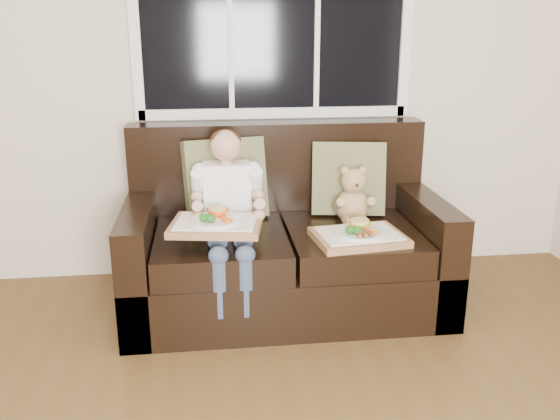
{
  "coord_description": "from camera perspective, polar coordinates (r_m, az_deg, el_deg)",
  "views": [
    {
      "loc": [
        -0.05,
        -1.03,
        1.49
      ],
      "look_at": [
        0.3,
        1.85,
        0.58
      ],
      "focal_mm": 38.0,
      "sensor_mm": 36.0,
      "label": 1
    }
  ],
  "objects": [
    {
      "name": "loveseat",
      "position": [
        3.3,
        0.38,
        -3.67
      ],
      "size": [
        1.7,
        0.92,
        0.96
      ],
      "color": "black",
      "rests_on": "ground"
    },
    {
      "name": "pillow_left",
      "position": [
        3.31,
        -5.29,
        2.96
      ],
      "size": [
        0.48,
        0.3,
        0.46
      ],
      "rotation": [
        -0.21,
        0.0,
        0.23
      ],
      "color": "olive",
      "rests_on": "loveseat"
    },
    {
      "name": "pillow_right",
      "position": [
        3.4,
        6.59,
        3.03
      ],
      "size": [
        0.44,
        0.25,
        0.42
      ],
      "rotation": [
        -0.21,
        0.0,
        -0.17
      ],
      "color": "olive",
      "rests_on": "loveseat"
    },
    {
      "name": "child",
      "position": [
        3.06,
        -5.04,
        0.99
      ],
      "size": [
        0.36,
        0.59,
        0.82
      ],
      "color": "white",
      "rests_on": "loveseat"
    },
    {
      "name": "teddy_bear",
      "position": [
        3.28,
        7.02,
        1.07
      ],
      "size": [
        0.19,
        0.24,
        0.33
      ],
      "rotation": [
        0.0,
        0.0,
        0.0
      ],
      "color": "tan",
      "rests_on": "loveseat"
    },
    {
      "name": "tray_left",
      "position": [
        2.89,
        -6.16,
        -1.28
      ],
      "size": [
        0.48,
        0.4,
        0.1
      ],
      "rotation": [
        0.0,
        0.0,
        -0.17
      ],
      "color": "#966C44",
      "rests_on": "child"
    },
    {
      "name": "tray_right",
      "position": [
        3.01,
        7.59,
        -2.43
      ],
      "size": [
        0.48,
        0.39,
        0.1
      ],
      "rotation": [
        0.0,
        0.0,
        0.12
      ],
      "color": "#966C44",
      "rests_on": "loveseat"
    }
  ]
}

